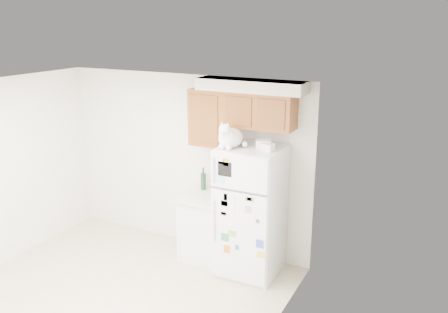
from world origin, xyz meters
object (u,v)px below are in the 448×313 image
Objects in this scene: base_counter at (206,226)px; bottle_amber at (214,185)px; cat at (230,137)px; storage_box_front at (267,147)px; refrigerator at (250,211)px; storage_box_back at (263,144)px; bottle_green at (203,179)px.

base_counter is 3.32× the size of bottle_amber.
cat is 0.48m from storage_box_front.
storage_box_back is at bearing 12.62° from refrigerator.
storage_box_back is 0.65× the size of bottle_amber.
cat is at bearing -149.02° from refrigerator.
storage_box_back is at bearing -2.81° from base_counter.
refrigerator reaches higher than bottle_amber.
base_counter is 1.82× the size of cat.
bottle_amber is (-0.38, 0.30, -0.77)m from cat.
storage_box_back is at bearing 144.73° from storage_box_front.
cat reaches higher than storage_box_back.
bottle_amber is (0.22, -0.10, -0.02)m from bottle_green.
bottle_green is (-0.83, 0.26, 0.23)m from refrigerator.
cat is (0.46, -0.21, 1.37)m from base_counter.
storage_box_back reaches higher than base_counter.
cat is 0.92m from bottle_amber.
storage_box_front is at bearing -16.57° from bottle_green.
refrigerator is at bearing 30.98° from cat.
storage_box_front reaches higher than bottle_amber.
storage_box_back reaches higher than bottle_green.
base_counter is 1.59m from storage_box_front.
base_counter is 5.11× the size of storage_box_back.
bottle_green is (-0.60, 0.40, -0.75)m from cat.
base_counter is 1.54m from storage_box_back.
storage_box_front is 1.29m from bottle_green.
storage_box_front is (0.23, -0.06, 0.89)m from refrigerator.
bottle_amber is (0.07, 0.09, 0.60)m from base_counter.
bottle_amber reaches higher than base_counter.
bottle_amber is at bearing 150.34° from storage_box_back.
refrigerator is 5.26× the size of bottle_green.
bottle_green is at bearing 146.29° from cat.
refrigerator is 1.85× the size of base_counter.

